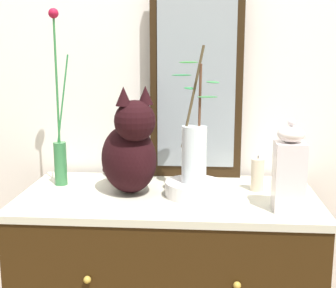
{
  "coord_description": "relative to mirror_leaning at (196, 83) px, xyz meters",
  "views": [
    {
      "loc": [
        0.12,
        -1.57,
        1.39
      ],
      "look_at": [
        0.0,
        0.0,
        1.07
      ],
      "focal_mm": 49.79,
      "sensor_mm": 36.0,
      "label": 1
    }
  ],
  "objects": [
    {
      "name": "vase_slim_green",
      "position": [
        -0.5,
        -0.16,
        -0.21
      ],
      "size": [
        0.07,
        0.05,
        0.64
      ],
      "color": "#347340",
      "rests_on": "sideboard"
    },
    {
      "name": "jar_lidded_porcelain",
      "position": [
        0.3,
        -0.38,
        -0.24
      ],
      "size": [
        0.09,
        0.09,
        0.29
      ],
      "color": "silver",
      "rests_on": "sideboard"
    },
    {
      "name": "vase_glass_clear",
      "position": [
        -0.0,
        -0.25,
        -0.21
      ],
      "size": [
        0.18,
        0.15,
        0.46
      ],
      "color": "silver",
      "rests_on": "bowl_porcelain"
    },
    {
      "name": "candle_pillar",
      "position": [
        0.23,
        -0.18,
        -0.31
      ],
      "size": [
        0.05,
        0.05,
        0.13
      ],
      "color": "beige",
      "rests_on": "sideboard"
    },
    {
      "name": "wall_back",
      "position": [
        -0.09,
        0.1,
        0.03
      ],
      "size": [
        4.4,
        0.08,
        2.6
      ],
      "primitive_type": "cube",
      "color": "white",
      "rests_on": "ground_plane"
    },
    {
      "name": "cat_sitting",
      "position": [
        -0.23,
        -0.24,
        -0.22
      ],
      "size": [
        0.29,
        0.4,
        0.38
      ],
      "color": "black",
      "rests_on": "sideboard"
    },
    {
      "name": "bowl_porcelain",
      "position": [
        -0.0,
        -0.26,
        -0.35
      ],
      "size": [
        0.2,
        0.2,
        0.05
      ],
      "primitive_type": "cylinder",
      "color": "silver",
      "rests_on": "sideboard"
    },
    {
      "name": "mirror_leaning",
      "position": [
        0.0,
        0.0,
        0.0
      ],
      "size": [
        0.36,
        0.03,
        0.75
      ],
      "color": "black",
      "rests_on": "sideboard"
    }
  ]
}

